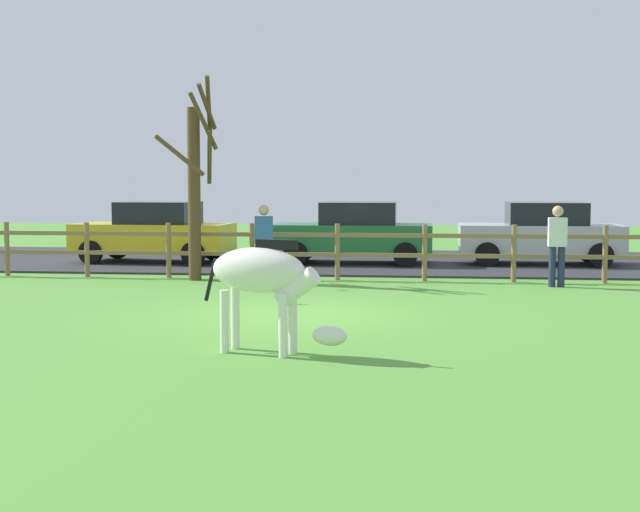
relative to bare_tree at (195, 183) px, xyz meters
The scene contains 11 objects.
ground_plane 5.78m from the bare_tree, 58.84° to the right, with size 60.00×60.00×0.00m, color #549338.
parking_asphalt 5.83m from the bare_tree, 59.23° to the left, with size 28.00×7.40×0.05m, color #2D2D33.
paddock_fence 2.54m from the bare_tree, 10.48° to the left, with size 20.70×0.11×1.22m.
bare_tree is the anchor object (origin of this frame).
zebra 8.49m from the bare_tree, 69.84° to the right, with size 1.89×0.83×1.41m.
crow_on_grass 4.73m from the bare_tree, 53.62° to the right, with size 0.21×0.10×0.20m.
parked_car_green 5.13m from the bare_tree, 51.09° to the left, with size 4.01×1.90×1.56m.
parked_car_silver 8.94m from the bare_tree, 27.97° to the left, with size 4.01×1.89×1.56m.
parked_car_yellow 4.33m from the bare_tree, 119.27° to the left, with size 4.10×2.08×1.56m.
visitor_left_of_tree 1.95m from the bare_tree, 10.10° to the right, with size 0.41×0.31×1.64m.
visitor_right_of_tree 7.64m from the bare_tree, ahead, with size 0.36×0.22×1.64m.
Camera 1 is at (2.00, -13.85, 2.10)m, focal length 49.43 mm.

